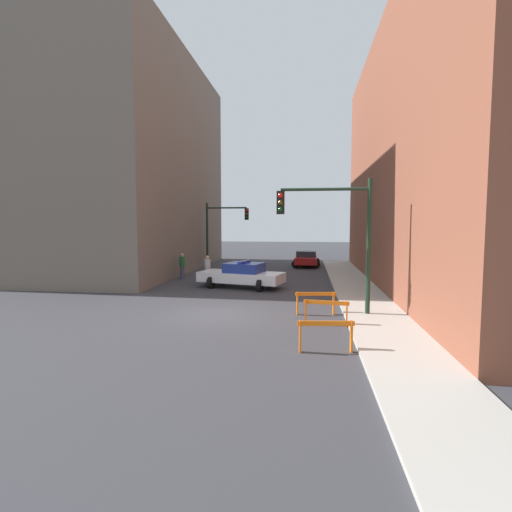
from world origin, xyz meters
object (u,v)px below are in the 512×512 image
object	(u,v)px
traffic_light_far	(221,226)
barrier_back	(316,299)
pedestrian_crossing	(208,269)
barrier_mid	(326,309)
traffic_light_near	(338,226)
parked_car_near	(306,258)
barrier_front	(326,331)
pedestrian_corner	(182,266)
police_car	(242,275)

from	to	relation	value
traffic_light_far	barrier_back	bearing A→B (deg)	-64.98
pedestrian_crossing	barrier_back	bearing A→B (deg)	9.36
barrier_mid	barrier_back	size ratio (longest dim) A/B	1.00
traffic_light_near	traffic_light_far	xyz separation A→B (m)	(-8.03, 15.48, -0.13)
parked_car_near	barrier_front	size ratio (longest dim) A/B	2.72
parked_car_near	barrier_mid	xyz separation A→B (m)	(0.75, -19.17, -0.06)
traffic_light_far	pedestrian_corner	world-z (taller)	traffic_light_far
barrier_front	barrier_mid	world-z (taller)	same
pedestrian_crossing	barrier_mid	bearing A→B (deg)	5.30
traffic_light_far	pedestrian_crossing	xyz separation A→B (m)	(0.90, -7.83, -2.54)
traffic_light_far	parked_car_near	world-z (taller)	traffic_light_far
barrier_front	barrier_back	bearing A→B (deg)	92.41
traffic_light_far	pedestrian_crossing	bearing A→B (deg)	-83.44
police_car	pedestrian_corner	distance (m)	5.35
pedestrian_crossing	pedestrian_corner	xyz separation A→B (m)	(-2.06, 1.50, 0.00)
parked_car_near	barrier_front	world-z (taller)	parked_car_near
police_car	barrier_mid	size ratio (longest dim) A/B	3.15
pedestrian_crossing	barrier_mid	xyz separation A→B (m)	(6.64, -9.27, -0.24)
pedestrian_crossing	barrier_back	xyz separation A→B (m)	(6.30, -7.60, -0.24)
parked_car_near	barrier_mid	size ratio (longest dim) A/B	2.73
traffic_light_near	parked_car_near	distance (m)	17.82
police_car	pedestrian_corner	xyz separation A→B (m)	(-4.41, 3.02, 0.14)
traffic_light_near	barrier_front	bearing A→B (deg)	-97.89
pedestrian_crossing	pedestrian_corner	distance (m)	2.55
traffic_light_far	barrier_front	size ratio (longest dim) A/B	3.26
parked_car_near	barrier_back	size ratio (longest dim) A/B	2.73
parked_car_near	police_car	bearing A→B (deg)	-106.03
barrier_mid	barrier_back	distance (m)	1.70
parked_car_near	barrier_back	world-z (taller)	parked_car_near
traffic_light_far	police_car	world-z (taller)	traffic_light_far
traffic_light_far	pedestrian_corner	distance (m)	6.92
traffic_light_far	police_car	xyz separation A→B (m)	(3.25, -9.35, -2.67)
police_car	pedestrian_crossing	size ratio (longest dim) A/B	3.02
parked_car_near	pedestrian_crossing	xyz separation A→B (m)	(-5.89, -9.89, 0.19)
parked_car_near	barrier_mid	bearing A→B (deg)	-86.55
traffic_light_near	pedestrian_corner	world-z (taller)	traffic_light_near
pedestrian_crossing	barrier_front	bearing A→B (deg)	-2.30
pedestrian_crossing	pedestrian_corner	world-z (taller)	same
barrier_front	barrier_mid	distance (m)	2.95
parked_car_near	barrier_mid	world-z (taller)	parked_car_near
parked_car_near	traffic_light_far	bearing A→B (deg)	-161.89
traffic_light_far	barrier_back	xyz separation A→B (m)	(7.20, -15.43, -2.78)
barrier_front	barrier_back	size ratio (longest dim) A/B	1.00
traffic_light_far	pedestrian_crossing	size ratio (longest dim) A/B	3.13
traffic_light_near	barrier_front	size ratio (longest dim) A/B	3.26
traffic_light_far	parked_car_near	distance (m)	7.60
parked_car_near	barrier_front	xyz separation A→B (m)	(0.61, -22.11, -0.06)
barrier_front	police_car	bearing A→B (deg)	111.21
barrier_mid	pedestrian_crossing	bearing A→B (deg)	125.60
pedestrian_corner	barrier_mid	bearing A→B (deg)	82.32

